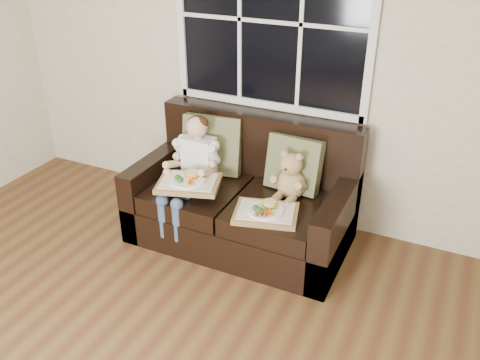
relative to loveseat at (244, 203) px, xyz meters
The scene contains 8 objects.
window_back 1.42m from the loveseat, 90.00° to the left, with size 1.62×0.04×1.37m.
loveseat is the anchor object (origin of this frame).
pillow_left 0.54m from the loveseat, 156.85° to the left, with size 0.51×0.31×0.49m.
pillow_right 0.52m from the loveseat, 23.35° to the left, with size 0.44×0.23×0.44m.
child 0.52m from the loveseat, 163.17° to the right, with size 0.37×0.59×0.84m.
teddy_bear 0.48m from the loveseat, ahead, with size 0.24×0.30×0.39m.
tray_left 0.52m from the loveseat, 135.55° to the right, with size 0.54×0.47×0.11m.
tray_right 0.48m from the loveseat, 44.36° to the right, with size 0.52×0.45×0.10m.
Camera 1 is at (1.72, -1.18, 2.39)m, focal length 38.00 mm.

